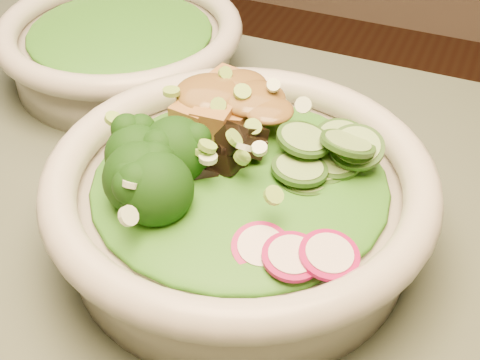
% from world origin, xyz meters
% --- Properties ---
extents(salad_bowl, '(0.30, 0.30, 0.08)m').
position_xyz_m(salad_bowl, '(0.02, 0.07, 0.79)').
color(salad_bowl, beige).
rests_on(salad_bowl, dining_table).
extents(side_bowl, '(0.26, 0.26, 0.07)m').
position_xyz_m(side_bowl, '(-0.20, 0.26, 0.79)').
color(side_bowl, beige).
rests_on(side_bowl, dining_table).
extents(lettuce_bed, '(0.23, 0.23, 0.03)m').
position_xyz_m(lettuce_bed, '(0.02, 0.07, 0.82)').
color(lettuce_bed, '#236314').
rests_on(lettuce_bed, salad_bowl).
extents(side_lettuce, '(0.17, 0.17, 0.02)m').
position_xyz_m(side_lettuce, '(-0.20, 0.26, 0.81)').
color(side_lettuce, '#236314').
rests_on(side_lettuce, side_bowl).
extents(broccoli_florets, '(0.11, 0.10, 0.05)m').
position_xyz_m(broccoli_florets, '(-0.03, 0.03, 0.83)').
color(broccoli_florets, black).
rests_on(broccoli_florets, salad_bowl).
extents(radish_slices, '(0.13, 0.08, 0.02)m').
position_xyz_m(radish_slices, '(0.06, 0.01, 0.82)').
color(radish_slices, '#9A0B4A').
rests_on(radish_slices, salad_bowl).
extents(cucumber_slices, '(0.10, 0.10, 0.04)m').
position_xyz_m(cucumber_slices, '(0.08, 0.11, 0.83)').
color(cucumber_slices, '#82B765').
rests_on(cucumber_slices, salad_bowl).
extents(mushroom_heap, '(0.10, 0.10, 0.04)m').
position_xyz_m(mushroom_heap, '(0.01, 0.08, 0.83)').
color(mushroom_heap, black).
rests_on(mushroom_heap, salad_bowl).
extents(tofu_cubes, '(0.12, 0.10, 0.04)m').
position_xyz_m(tofu_cubes, '(-0.01, 0.13, 0.83)').
color(tofu_cubes, olive).
rests_on(tofu_cubes, salad_bowl).
extents(peanut_sauce, '(0.08, 0.06, 0.02)m').
position_xyz_m(peanut_sauce, '(-0.01, 0.13, 0.84)').
color(peanut_sauce, brown).
rests_on(peanut_sauce, tofu_cubes).
extents(scallion_garnish, '(0.21, 0.21, 0.03)m').
position_xyz_m(scallion_garnish, '(0.02, 0.07, 0.84)').
color(scallion_garnish, '#81B841').
rests_on(scallion_garnish, salad_bowl).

